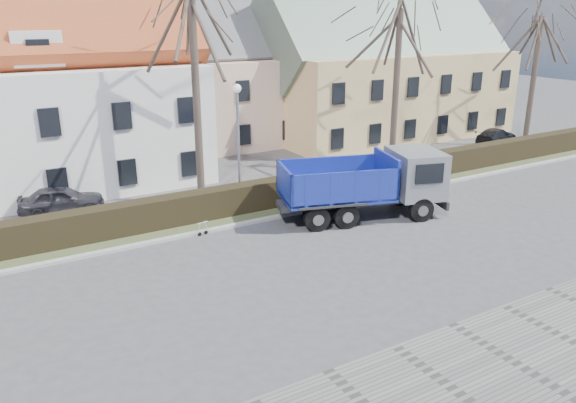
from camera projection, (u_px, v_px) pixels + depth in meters
ground at (335, 254)px, 21.51m from camera, size 120.00×120.00×0.00m
sidewalk_near at (523, 369)px, 14.57m from camera, size 80.00×5.00×0.08m
curb_far at (276, 217)px, 25.25m from camera, size 80.00×0.30×0.12m
grass_strip at (260, 207)px, 26.55m from camera, size 80.00×3.00×0.10m
hedge at (262, 196)px, 26.20m from camera, size 60.00×0.90×1.30m
building_pink at (217, 85)px, 38.46m from camera, size 10.80×8.80×8.00m
building_yellow at (382, 76)px, 41.69m from camera, size 18.80×10.80×8.50m
tree_1 at (195, 70)px, 25.45m from camera, size 9.20×9.20×12.65m
tree_2 at (397, 74)px, 31.47m from camera, size 8.00×8.00×11.00m
tree_3 at (535, 68)px, 37.32m from camera, size 7.60×7.60×10.45m
dump_truck at (357, 185)px, 24.88m from camera, size 8.10×4.90×3.04m
streetlight at (239, 146)px, 25.98m from camera, size 0.46×0.46×5.83m
cart_frame at (198, 229)px, 23.12m from camera, size 0.78×0.53×0.65m
parked_car_a at (61, 200)px, 25.78m from camera, size 3.95×2.28×1.27m
parked_car_b at (496, 136)px, 39.21m from camera, size 4.03×2.36×1.10m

